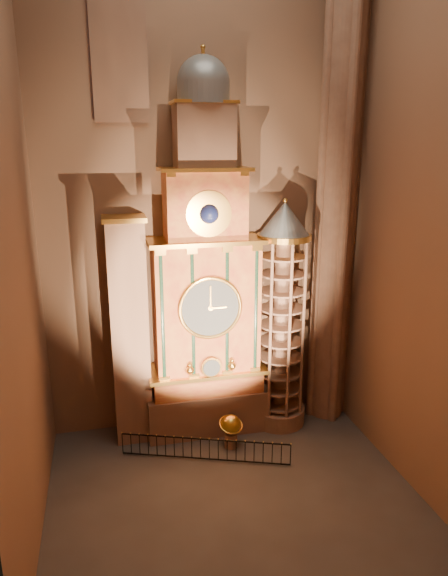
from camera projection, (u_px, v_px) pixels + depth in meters
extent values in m
plane|color=#383330|center=(233.00, 493.00, 19.91)|extent=(14.00, 14.00, 0.00)
plane|color=#8A634A|center=(200.00, 192.00, 22.51)|extent=(22.00, 0.00, 22.00)
plane|color=#8A634A|center=(8.00, 216.00, 15.33)|extent=(0.00, 22.00, 22.00)
plane|color=#8A634A|center=(422.00, 203.00, 18.46)|extent=(0.00, 22.00, 22.00)
cube|color=#8C634C|center=(207.00, 408.00, 24.31)|extent=(5.60, 2.20, 2.00)
cube|color=maroon|center=(206.00, 379.00, 23.90)|extent=(5.00, 2.00, 1.00)
cube|color=gold|center=(206.00, 368.00, 23.70)|extent=(5.40, 2.30, 0.18)
cube|color=maroon|center=(206.00, 307.00, 22.94)|extent=(4.60, 2.00, 6.00)
cylinder|color=black|center=(162.00, 317.00, 21.68)|extent=(0.32, 0.32, 5.60)
cylinder|color=black|center=(192.00, 315.00, 21.97)|extent=(0.32, 0.32, 5.60)
cylinder|color=black|center=(226.00, 312.00, 22.31)|extent=(0.32, 0.32, 5.60)
cylinder|color=black|center=(255.00, 310.00, 22.60)|extent=(0.32, 0.32, 5.60)
cube|color=gold|center=(205.00, 240.00, 22.06)|extent=(5.00, 2.25, 0.18)
cylinder|color=#2D3033|center=(210.00, 308.00, 21.92)|extent=(2.60, 0.12, 2.60)
torus|color=gold|center=(210.00, 308.00, 21.87)|extent=(2.80, 0.16, 2.80)
cylinder|color=gold|center=(211.00, 367.00, 22.51)|extent=(0.90, 0.10, 0.90)
sphere|color=gold|center=(190.00, 370.00, 22.36)|extent=(0.36, 0.36, 0.36)
sphere|color=gold|center=(232.00, 366.00, 22.79)|extent=(0.36, 0.36, 0.36)
cube|color=maroon|center=(205.00, 206.00, 21.71)|extent=(3.40, 1.80, 3.00)
sphere|color=#0C1D40|center=(209.00, 214.00, 20.92)|extent=(0.80, 0.80, 0.80)
cube|color=gold|center=(204.00, 169.00, 21.24)|extent=(3.80, 2.00, 0.15)
cube|color=#8C634C|center=(204.00, 138.00, 20.95)|extent=(2.40, 1.60, 2.60)
sphere|color=slate|center=(203.00, 83.00, 20.37)|extent=(2.10, 2.10, 2.10)
cylinder|color=gold|center=(203.00, 58.00, 20.13)|extent=(0.14, 0.14, 0.80)
cube|color=#8C634C|center=(130.00, 335.00, 22.46)|extent=(1.60, 1.40, 10.00)
cube|color=gold|center=(133.00, 381.00, 22.61)|extent=(1.35, 0.10, 2.10)
cube|color=#472513|center=(133.00, 381.00, 22.55)|extent=(1.05, 0.04, 1.75)
cube|color=gold|center=(130.00, 325.00, 21.90)|extent=(1.35, 0.10, 2.10)
cube|color=#472513|center=(130.00, 326.00, 21.84)|extent=(1.05, 0.04, 1.75)
cube|color=gold|center=(127.00, 266.00, 21.19)|extent=(1.35, 0.10, 2.10)
cube|color=#472513|center=(127.00, 266.00, 21.13)|extent=(1.05, 0.04, 1.75)
cube|color=gold|center=(124.00, 219.00, 21.06)|extent=(1.80, 1.60, 0.20)
cylinder|color=#8C634C|center=(278.00, 413.00, 24.98)|extent=(2.50, 2.50, 0.80)
cylinder|color=#8C634C|center=(281.00, 327.00, 23.75)|extent=(0.70, 0.70, 8.20)
cylinder|color=gold|center=(284.00, 237.00, 22.60)|extent=(2.40, 2.40, 0.25)
cone|color=slate|center=(285.00, 219.00, 22.38)|extent=(2.30, 2.30, 1.50)
sphere|color=gold|center=(285.00, 200.00, 22.16)|extent=(0.20, 0.20, 0.20)
cylinder|color=#8C634C|center=(338.00, 191.00, 22.94)|extent=(1.60, 1.60, 22.00)
cylinder|color=#8C634C|center=(354.00, 191.00, 23.12)|extent=(0.44, 0.44, 22.00)
cylinder|color=#8C634C|center=(321.00, 192.00, 22.76)|extent=(0.44, 0.44, 22.00)
cylinder|color=#8C634C|center=(330.00, 190.00, 23.69)|extent=(0.44, 0.44, 22.00)
cylinder|color=#8C634C|center=(346.00, 193.00, 22.19)|extent=(0.44, 0.44, 22.00)
cube|color=navy|center=(119.00, 53.00, 20.23)|extent=(2.00, 0.10, 5.00)
cube|color=#8C634C|center=(119.00, 53.00, 20.18)|extent=(2.20, 0.06, 5.20)
cylinder|color=#8C634C|center=(231.00, 440.00, 22.87)|extent=(0.58, 0.58, 0.68)
sphere|color=gold|center=(231.00, 424.00, 22.66)|extent=(0.87, 0.87, 0.87)
torus|color=gold|center=(231.00, 424.00, 22.66)|extent=(1.29, 1.25, 0.47)
cube|color=black|center=(205.00, 439.00, 21.67)|extent=(6.80, 2.54, 0.04)
cube|color=black|center=(205.00, 459.00, 21.93)|extent=(6.80, 2.54, 0.04)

